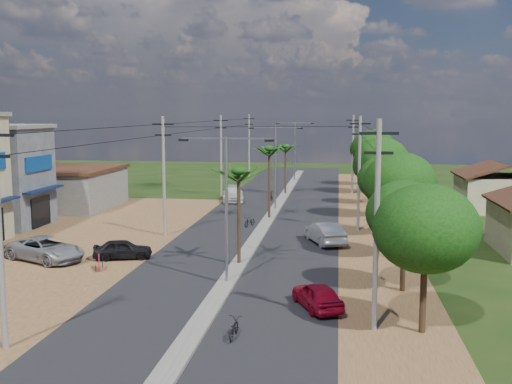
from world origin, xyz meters
TOP-DOWN VIEW (x-y plane):
  - ground at (0.00, 0.00)m, footprint 160.00×160.00m
  - road at (0.00, 15.00)m, footprint 12.00×110.00m
  - median at (0.00, 18.00)m, footprint 1.00×90.00m
  - dirt_lot_west at (-15.00, 8.00)m, footprint 18.00×46.00m
  - dirt_shoulder_east at (8.50, 15.00)m, footprint 5.00×90.00m
  - low_shed at (-21.00, 24.00)m, footprint 10.40×10.40m
  - house_east_far at (21.00, 28.00)m, footprint 7.60×7.50m
  - tree_east_a at (9.50, -6.00)m, footprint 4.40×4.40m
  - tree_east_b at (9.30, 0.00)m, footprint 4.00×4.00m
  - tree_east_c at (9.70, 7.00)m, footprint 4.60×4.60m
  - tree_east_d at (9.40, 14.00)m, footprint 4.20×4.20m
  - tree_east_e at (9.60, 22.00)m, footprint 4.80×4.80m
  - tree_east_f at (9.20, 30.00)m, footprint 3.80×3.80m
  - tree_east_g at (9.80, 38.00)m, footprint 5.00×5.00m
  - tree_east_h at (9.50, 46.00)m, footprint 4.40×4.40m
  - palm_median_near at (0.00, 4.00)m, footprint 2.00×2.00m
  - palm_median_mid at (0.00, 20.00)m, footprint 2.00×2.00m
  - palm_median_far at (0.00, 36.00)m, footprint 2.00×2.00m
  - streetlight_near at (0.00, 0.00)m, footprint 5.10×0.18m
  - streetlight_mid at (0.00, 25.00)m, footprint 5.10×0.18m
  - streetlight_far at (0.00, 50.00)m, footprint 5.10×0.18m
  - utility_pole_w_b at (-7.00, 12.00)m, footprint 1.60×0.24m
  - utility_pole_w_c at (-7.00, 34.00)m, footprint 1.60×0.24m
  - utility_pole_w_d at (-7.00, 55.00)m, footprint 1.60×0.24m
  - utility_pole_e_a at (7.50, -6.00)m, footprint 1.60×0.24m
  - utility_pole_e_b at (7.50, 16.00)m, footprint 1.60×0.24m
  - utility_pole_e_c at (7.50, 38.00)m, footprint 1.60×0.24m
  - car_red_near at (5.00, -3.49)m, footprint 2.87×4.01m
  - car_silver_mid at (5.00, 10.86)m, footprint 3.28×5.04m
  - car_white_far at (-5.00, 30.27)m, footprint 2.97×5.42m
  - car_parked_silver at (-12.16, 3.47)m, footprint 5.88×4.46m
  - car_parked_dark at (-7.58, 4.60)m, footprint 3.93×2.45m
  - moto_rider_east at (1.73, -7.72)m, footprint 0.59×1.56m
  - moto_rider_west_a at (-1.20, 16.53)m, footprint 1.07×1.61m
  - moto_rider_west_b at (-1.20, 31.44)m, footprint 1.12×1.84m
  - roadside_sign at (-8.00, 1.79)m, footprint 0.48×1.03m

SIDE VIEW (x-z plane):
  - ground at x=0.00m, z-range 0.00..0.00m
  - dirt_shoulder_east at x=8.50m, z-range 0.00..0.03m
  - dirt_lot_west at x=-15.00m, z-range 0.00..0.04m
  - road at x=0.00m, z-range 0.00..0.04m
  - median at x=0.00m, z-range 0.00..0.18m
  - moto_rider_west_a at x=-1.20m, z-range 0.00..0.80m
  - moto_rider_east at x=1.73m, z-range 0.00..0.81m
  - roadside_sign at x=-8.00m, z-range 0.00..0.89m
  - moto_rider_west_b at x=-1.20m, z-range 0.00..1.07m
  - car_parked_dark at x=-7.58m, z-range 0.00..1.25m
  - car_red_near at x=5.00m, z-range 0.00..1.27m
  - car_parked_silver at x=-12.16m, z-range 0.00..1.48m
  - car_white_far at x=-5.00m, z-range 0.00..1.49m
  - car_silver_mid at x=5.00m, z-range 0.00..1.57m
  - low_shed at x=-21.00m, z-range -0.01..3.94m
  - house_east_far at x=21.00m, z-range 0.09..4.69m
  - tree_east_f at x=9.20m, z-range 1.13..6.64m
  - tree_east_b at x=9.30m, z-range 1.20..7.03m
  - tree_east_d at x=9.40m, z-range 1.27..7.41m
  - tree_east_a at x=9.50m, z-range 1.30..7.67m
  - tree_east_h at x=9.50m, z-range 1.38..7.90m
  - utility_pole_w_b at x=-7.00m, z-range 0.26..9.26m
  - utility_pole_w_c at x=-7.00m, z-range 0.26..9.26m
  - utility_pole_w_d at x=-7.00m, z-range 0.26..9.26m
  - utility_pole_e_a at x=7.50m, z-range 0.26..9.26m
  - utility_pole_e_b at x=7.50m, z-range 0.26..9.26m
  - utility_pole_e_c at x=7.50m, z-range 0.26..9.26m
  - streetlight_near at x=0.00m, z-range 0.79..8.79m
  - streetlight_mid at x=0.00m, z-range 0.79..8.79m
  - streetlight_far at x=0.00m, z-range 0.79..8.79m
  - tree_east_c at x=9.70m, z-range 1.45..8.28m
  - tree_east_e at x=9.60m, z-range 1.52..8.66m
  - tree_east_g at x=9.80m, z-range 1.55..8.93m
  - palm_median_far at x=0.00m, z-range 2.34..8.19m
  - palm_median_near at x=0.00m, z-range 2.46..8.61m
  - palm_median_mid at x=0.00m, z-range 2.62..9.17m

